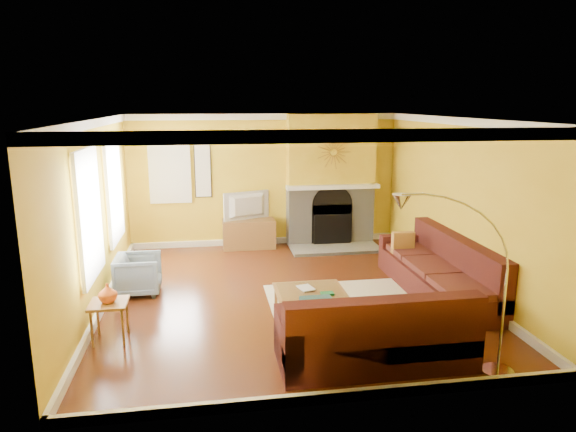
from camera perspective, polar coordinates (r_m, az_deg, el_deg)
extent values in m
cube|color=#602B14|center=(8.09, -0.10, -8.78)|extent=(5.50, 6.00, 0.02)
cube|color=white|center=(7.54, -0.11, 10.86)|extent=(5.50, 6.00, 0.02)
cube|color=gold|center=(10.64, -2.64, 4.00)|extent=(5.50, 0.02, 2.70)
cube|color=gold|center=(4.85, 5.49, -6.58)|extent=(5.50, 0.02, 2.70)
cube|color=gold|center=(7.77, -20.64, -0.02)|extent=(0.02, 6.00, 2.70)
cube|color=gold|center=(8.56, 18.46, 1.26)|extent=(0.02, 6.00, 2.70)
cube|color=white|center=(8.99, -18.87, 2.71)|extent=(0.06, 1.22, 1.72)
cube|color=white|center=(7.16, -21.34, 0.13)|extent=(0.06, 1.22, 1.72)
cube|color=white|center=(10.52, -12.99, 4.69)|extent=(0.82, 0.06, 1.22)
cube|color=white|center=(10.50, -9.45, 5.11)|extent=(0.34, 0.04, 1.14)
cube|color=white|center=(10.45, 5.04, 3.26)|extent=(1.92, 0.22, 0.08)
cube|color=gray|center=(10.43, 5.32, -3.65)|extent=(1.80, 0.70, 0.06)
cube|color=beige|center=(7.82, 6.90, -9.49)|extent=(2.40, 1.80, 0.02)
cube|color=olive|center=(10.54, -4.36, -1.98)|extent=(1.06, 0.48, 0.58)
imported|color=black|center=(10.41, -4.41, 1.10)|extent=(0.98, 0.46, 0.57)
cube|color=white|center=(10.62, -2.63, -2.66)|extent=(0.29, 0.29, 0.29)
imported|color=slate|center=(8.36, -16.29, -6.24)|extent=(0.69, 0.67, 0.62)
imported|color=#D8591E|center=(6.79, -19.40, -8.07)|extent=(0.23, 0.23, 0.24)
imported|color=white|center=(7.19, 1.30, -8.13)|extent=(0.25, 0.30, 0.03)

